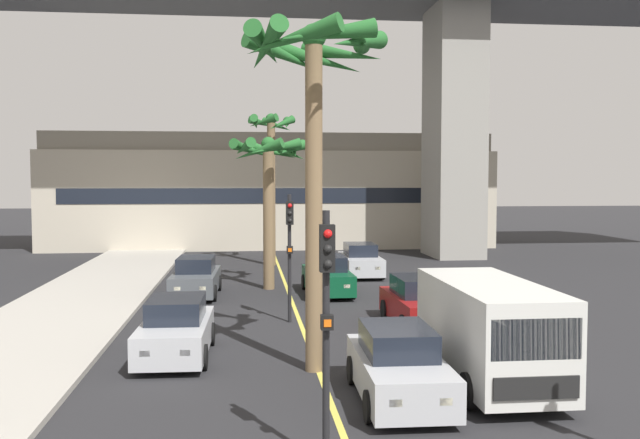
{
  "coord_description": "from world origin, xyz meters",
  "views": [
    {
      "loc": [
        -1.76,
        -2.18,
        4.72
      ],
      "look_at": [
        0.0,
        14.0,
        3.74
      ],
      "focal_mm": 38.61,
      "sensor_mm": 36.0,
      "label": 1
    }
  ],
  "objects_px": {
    "car_queue_fourth": "(361,261)",
    "car_queue_sixth": "(176,330)",
    "traffic_light_median_far": "(290,240)",
    "palm_tree_mid_median": "(271,152)",
    "traffic_light_median_near": "(327,302)",
    "car_queue_third": "(196,278)",
    "car_queue_fifth": "(398,367)",
    "delivery_van": "(489,329)",
    "car_queue_second": "(327,276)",
    "palm_tree_near_median": "(313,87)",
    "car_queue_front": "(419,303)",
    "palm_tree_far_median": "(269,167)"
  },
  "relations": [
    {
      "from": "traffic_light_median_far",
      "to": "palm_tree_mid_median",
      "type": "distance_m",
      "value": 15.4
    },
    {
      "from": "car_queue_fourth",
      "to": "traffic_light_median_far",
      "type": "xyz_separation_m",
      "value": [
        -4.11,
        -10.45,
        1.99
      ]
    },
    {
      "from": "palm_tree_near_median",
      "to": "car_queue_second",
      "type": "bearing_deg",
      "value": 81.38
    },
    {
      "from": "traffic_light_median_near",
      "to": "palm_tree_far_median",
      "type": "height_order",
      "value": "palm_tree_far_median"
    },
    {
      "from": "traffic_light_median_near",
      "to": "traffic_light_median_far",
      "type": "xyz_separation_m",
      "value": [
        0.13,
        11.31,
        0.0
      ]
    },
    {
      "from": "palm_tree_near_median",
      "to": "palm_tree_mid_median",
      "type": "height_order",
      "value": "palm_tree_near_median"
    },
    {
      "from": "car_queue_sixth",
      "to": "delivery_van",
      "type": "height_order",
      "value": "delivery_van"
    },
    {
      "from": "car_queue_second",
      "to": "palm_tree_near_median",
      "type": "height_order",
      "value": "palm_tree_near_median"
    },
    {
      "from": "palm_tree_mid_median",
      "to": "palm_tree_far_median",
      "type": "xyz_separation_m",
      "value": [
        -0.41,
        -8.06,
        -0.97
      ]
    },
    {
      "from": "car_queue_sixth",
      "to": "palm_tree_mid_median",
      "type": "relative_size",
      "value": 0.51
    },
    {
      "from": "car_queue_third",
      "to": "palm_tree_far_median",
      "type": "relative_size",
      "value": 0.64
    },
    {
      "from": "delivery_van",
      "to": "traffic_light_median_far",
      "type": "height_order",
      "value": "traffic_light_median_far"
    },
    {
      "from": "car_queue_front",
      "to": "car_queue_third",
      "type": "relative_size",
      "value": 0.99
    },
    {
      "from": "car_queue_fifth",
      "to": "car_queue_sixth",
      "type": "xyz_separation_m",
      "value": [
        -5.05,
        4.1,
        0.0
      ]
    },
    {
      "from": "car_queue_fourth",
      "to": "traffic_light_median_near",
      "type": "height_order",
      "value": "traffic_light_median_near"
    },
    {
      "from": "traffic_light_median_far",
      "to": "palm_tree_near_median",
      "type": "xyz_separation_m",
      "value": [
        0.2,
        -5.7,
        4.2
      ]
    },
    {
      "from": "car_queue_front",
      "to": "car_queue_sixth",
      "type": "relative_size",
      "value": 1.0
    },
    {
      "from": "car_queue_third",
      "to": "traffic_light_median_far",
      "type": "relative_size",
      "value": 0.99
    },
    {
      "from": "car_queue_second",
      "to": "car_queue_fifth",
      "type": "height_order",
      "value": "same"
    },
    {
      "from": "car_queue_fourth",
      "to": "traffic_light_median_near",
      "type": "relative_size",
      "value": 0.98
    },
    {
      "from": "traffic_light_median_far",
      "to": "palm_tree_far_median",
      "type": "distance_m",
      "value": 7.39
    },
    {
      "from": "traffic_light_median_far",
      "to": "car_queue_sixth",
      "type": "bearing_deg",
      "value": -129.1
    },
    {
      "from": "traffic_light_median_far",
      "to": "delivery_van",
      "type": "bearing_deg",
      "value": -60.92
    },
    {
      "from": "car_queue_fourth",
      "to": "palm_tree_far_median",
      "type": "distance_m",
      "value": 7.27
    },
    {
      "from": "car_queue_fifth",
      "to": "palm_tree_near_median",
      "type": "relative_size",
      "value": 0.49
    },
    {
      "from": "car_queue_sixth",
      "to": "car_queue_second",
      "type": "bearing_deg",
      "value": 61.36
    },
    {
      "from": "delivery_van",
      "to": "palm_tree_near_median",
      "type": "distance_m",
      "value": 7.01
    },
    {
      "from": "car_queue_front",
      "to": "traffic_light_median_far",
      "type": "xyz_separation_m",
      "value": [
        -4.07,
        0.95,
        1.99
      ]
    },
    {
      "from": "traffic_light_median_far",
      "to": "palm_tree_near_median",
      "type": "relative_size",
      "value": 0.5
    },
    {
      "from": "palm_tree_near_median",
      "to": "palm_tree_mid_median",
      "type": "xyz_separation_m",
      "value": [
        -0.22,
        20.71,
        -0.76
      ]
    },
    {
      "from": "car_queue_fifth",
      "to": "delivery_van",
      "type": "bearing_deg",
      "value": 19.76
    },
    {
      "from": "traffic_light_median_near",
      "to": "palm_tree_mid_median",
      "type": "xyz_separation_m",
      "value": [
        0.12,
        26.32,
        3.44
      ]
    },
    {
      "from": "traffic_light_median_near",
      "to": "traffic_light_median_far",
      "type": "height_order",
      "value": "same"
    },
    {
      "from": "car_queue_third",
      "to": "traffic_light_median_near",
      "type": "bearing_deg",
      "value": -78.94
    },
    {
      "from": "traffic_light_median_near",
      "to": "traffic_light_median_far",
      "type": "relative_size",
      "value": 1.0
    },
    {
      "from": "car_queue_third",
      "to": "palm_tree_mid_median",
      "type": "xyz_separation_m",
      "value": [
        3.4,
        9.49,
        5.43
      ]
    },
    {
      "from": "car_queue_third",
      "to": "traffic_light_median_far",
      "type": "bearing_deg",
      "value": -58.23
    },
    {
      "from": "car_queue_fifth",
      "to": "car_queue_sixth",
      "type": "height_order",
      "value": "same"
    },
    {
      "from": "car_queue_front",
      "to": "palm_tree_mid_median",
      "type": "distance_m",
      "value": 17.35
    },
    {
      "from": "car_queue_third",
      "to": "car_queue_fifth",
      "type": "bearing_deg",
      "value": -69.12
    },
    {
      "from": "car_queue_fourth",
      "to": "car_queue_sixth",
      "type": "xyz_separation_m",
      "value": [
        -7.38,
        -14.47,
        0.0
      ]
    },
    {
      "from": "traffic_light_median_far",
      "to": "palm_tree_mid_median",
      "type": "bearing_deg",
      "value": 90.06
    },
    {
      "from": "delivery_van",
      "to": "palm_tree_near_median",
      "type": "height_order",
      "value": "palm_tree_near_median"
    },
    {
      "from": "car_queue_fifth",
      "to": "palm_tree_mid_median",
      "type": "height_order",
      "value": "palm_tree_mid_median"
    },
    {
      "from": "traffic_light_median_far",
      "to": "palm_tree_near_median",
      "type": "height_order",
      "value": "palm_tree_near_median"
    },
    {
      "from": "palm_tree_mid_median",
      "to": "car_queue_fifth",
      "type": "bearing_deg",
      "value": -85.55
    },
    {
      "from": "car_queue_fourth",
      "to": "car_queue_fifth",
      "type": "xyz_separation_m",
      "value": [
        -2.33,
        -18.58,
        0.0
      ]
    },
    {
      "from": "car_queue_fifth",
      "to": "traffic_light_median_far",
      "type": "distance_m",
      "value": 8.55
    },
    {
      "from": "traffic_light_median_near",
      "to": "palm_tree_far_median",
      "type": "relative_size",
      "value": 0.65
    },
    {
      "from": "car_queue_sixth",
      "to": "palm_tree_mid_median",
      "type": "distance_m",
      "value": 20.06
    }
  ]
}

